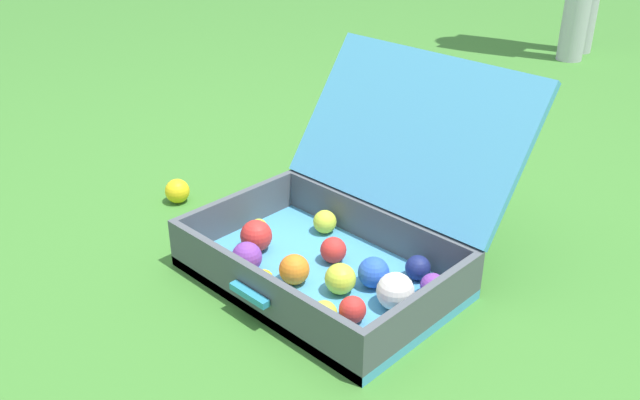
% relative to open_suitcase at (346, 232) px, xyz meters
% --- Properties ---
extents(ground_plane, '(16.00, 16.00, 0.00)m').
position_rel_open_suitcase_xyz_m(ground_plane, '(-0.10, -0.02, -0.10)').
color(ground_plane, '#3D7A2D').
extents(open_suitcase, '(0.62, 0.67, 0.46)m').
position_rel_open_suitcase_xyz_m(open_suitcase, '(0.00, 0.00, 0.00)').
color(open_suitcase, '#4799C6').
rests_on(open_suitcase, ground).
extents(stray_ball_on_grass, '(0.07, 0.07, 0.07)m').
position_rel_open_suitcase_xyz_m(stray_ball_on_grass, '(-0.59, -0.08, -0.07)').
color(stray_ball_on_grass, yellow).
rests_on(stray_ball_on_grass, ground).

